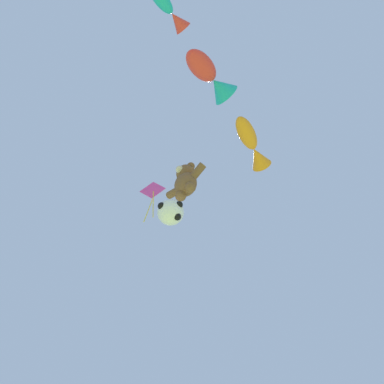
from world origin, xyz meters
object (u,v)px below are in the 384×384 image
at_px(soccer_ball_kite, 171,212).
at_px(fish_kite_tangerine, 252,145).
at_px(fish_kite_teal, 169,10).
at_px(teddy_bear_kite, 186,181).
at_px(diamond_kite, 152,193).
at_px(fish_kite_crimson, 211,77).

distance_m(soccer_ball_kite, fish_kite_tangerine, 3.67).
bearing_deg(soccer_ball_kite, fish_kite_tangerine, 24.35).
bearing_deg(fish_kite_tangerine, fish_kite_teal, -77.85).
relative_size(teddy_bear_kite, fish_kite_teal, 1.07).
height_order(soccer_ball_kite, fish_kite_tangerine, fish_kite_tangerine).
bearing_deg(teddy_bear_kite, diamond_kite, 168.98).
distance_m(soccer_ball_kite, diamond_kite, 5.02).
bearing_deg(fish_kite_tangerine, fish_kite_crimson, -78.47).
xyz_separation_m(teddy_bear_kite, soccer_ball_kite, (-0.35, -0.22, -1.68)).
xyz_separation_m(soccer_ball_kite, fish_kite_teal, (3.51, -3.52, 3.20)).
xyz_separation_m(soccer_ball_kite, diamond_kite, (-2.13, 0.70, 4.49)).
distance_m(fish_kite_tangerine, fish_kite_crimson, 2.56).
height_order(teddy_bear_kite, fish_kite_crimson, fish_kite_crimson).
relative_size(fish_kite_crimson, fish_kite_teal, 1.19).
relative_size(fish_kite_tangerine, diamond_kite, 0.72).
relative_size(fish_kite_teal, diamond_kite, 0.58).
height_order(fish_kite_tangerine, fish_kite_crimson, fish_kite_crimson).
relative_size(soccer_ball_kite, fish_kite_tangerine, 0.42).
distance_m(fish_kite_crimson, fish_kite_teal, 2.31).
xyz_separation_m(teddy_bear_kite, diamond_kite, (-2.48, 0.48, 2.81)).
distance_m(teddy_bear_kite, diamond_kite, 3.78).
bearing_deg(fish_kite_teal, fish_kite_tangerine, 102.15).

